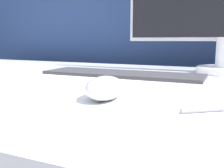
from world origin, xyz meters
name	(u,v)px	position (x,y,z in m)	size (l,w,h in m)	color
partition_panel	(177,80)	(0.00, 0.58, 0.68)	(5.00, 0.03, 1.37)	navy
computer_mouse_near	(105,88)	(0.01, -0.20, 0.78)	(0.08, 0.11, 0.04)	white
keyboard	(121,77)	(-0.04, -0.01, 0.77)	(0.43, 0.14, 0.02)	white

